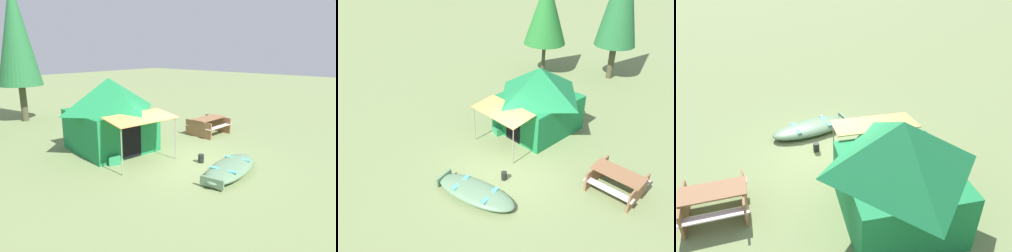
{
  "view_description": "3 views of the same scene",
  "coord_description": "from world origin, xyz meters",
  "views": [
    {
      "loc": [
        -7.8,
        -6.17,
        3.81
      ],
      "look_at": [
        -0.04,
        0.72,
        1.18
      ],
      "focal_mm": 32.17,
      "sensor_mm": 36.0,
      "label": 1
    },
    {
      "loc": [
        6.22,
        -7.44,
        7.58
      ],
      "look_at": [
        -0.7,
        0.84,
        1.16
      ],
      "focal_mm": 35.81,
      "sensor_mm": 36.0,
      "label": 2
    },
    {
      "loc": [
        2.63,
        8.57,
        6.38
      ],
      "look_at": [
        -0.37,
        0.31,
        1.27
      ],
      "focal_mm": 35.59,
      "sensor_mm": 36.0,
      "label": 3
    }
  ],
  "objects": [
    {
      "name": "ground_plane",
      "position": [
        0.0,
        0.0,
        0.0
      ],
      "size": [
        80.0,
        80.0,
        0.0
      ],
      "primitive_type": "plane",
      "color": "#738551"
    },
    {
      "name": "beached_rowboat",
      "position": [
        0.15,
        -1.75,
        0.19
      ],
      "size": [
        3.04,
        1.51,
        0.36
      ],
      "color": "#5D815E",
      "rests_on": "ground_plane"
    },
    {
      "name": "canvas_cabin_tent",
      "position": [
        -0.79,
        3.06,
        1.45
      ],
      "size": [
        3.25,
        4.51,
        2.8
      ],
      "color": "#1C7E43",
      "rests_on": "ground_plane"
    },
    {
      "name": "picnic_table",
      "position": [
        3.56,
        1.41,
        0.48
      ],
      "size": [
        1.75,
        1.53,
        0.77
      ],
      "color": "#8B603E",
      "rests_on": "ground_plane"
    },
    {
      "name": "cooler_box",
      "position": [
        -1.75,
        1.73,
        0.16
      ],
      "size": [
        0.57,
        0.63,
        0.31
      ],
      "primitive_type": "cube",
      "rotation": [
        0.0,
        0.0,
        1.15
      ],
      "color": "#2B9157",
      "rests_on": "ground_plane"
    },
    {
      "name": "fuel_can",
      "position": [
        0.33,
        -0.49,
        0.15
      ],
      "size": [
        0.29,
        0.29,
        0.29
      ],
      "primitive_type": "cylinder",
      "rotation": [
        0.0,
        0.0,
        0.88
      ],
      "color": "black",
      "rests_on": "ground_plane"
    },
    {
      "name": "pine_tree_back_left",
      "position": [
        -4.39,
        8.74,
        3.6
      ],
      "size": [
        2.41,
        2.41,
        5.45
      ],
      "color": "#444330",
      "rests_on": "ground_plane"
    }
  ]
}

